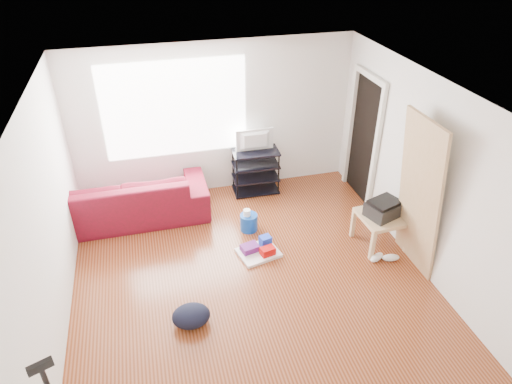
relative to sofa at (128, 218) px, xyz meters
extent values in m
cube|color=#59230C|center=(1.53, -1.95, 0.00)|extent=(4.50, 5.00, 0.01)
cube|color=white|center=(1.53, -1.95, 2.50)|extent=(4.50, 5.00, 0.01)
cube|color=silver|center=(1.53, 0.55, 1.25)|extent=(4.50, 0.01, 2.50)
cube|color=silver|center=(-0.72, -1.95, 1.25)|extent=(0.01, 5.00, 2.50)
cube|color=silver|center=(3.78, -1.95, 1.25)|extent=(0.01, 5.00, 2.50)
cube|color=white|center=(0.93, 0.53, 1.50)|extent=(2.20, 0.01, 1.50)
cube|color=silver|center=(3.74, -0.70, 1.00)|extent=(0.06, 0.08, 2.00)
cube|color=silver|center=(3.74, 0.20, 1.00)|extent=(0.06, 0.08, 2.00)
cube|color=silver|center=(3.74, -0.25, 2.04)|extent=(0.06, 0.98, 0.08)
cube|color=black|center=(3.78, -0.25, 1.00)|extent=(0.01, 0.86, 1.98)
imported|color=#460E17|center=(0.00, 0.00, 0.00)|extent=(2.50, 0.98, 0.73)
cube|color=black|center=(2.14, 0.27, 0.03)|extent=(0.77, 0.46, 0.03)
cube|color=black|center=(2.14, 0.27, 0.27)|extent=(0.77, 0.46, 0.03)
cube|color=black|center=(2.14, 0.27, 0.51)|extent=(0.77, 0.46, 0.03)
cube|color=black|center=(2.14, 0.27, 0.75)|extent=(0.77, 0.46, 0.03)
cylinder|color=black|center=(1.78, 0.10, 0.38)|extent=(0.03, 0.03, 0.76)
cylinder|color=black|center=(1.80, 0.47, 0.38)|extent=(0.03, 0.03, 0.76)
cylinder|color=black|center=(2.48, 0.07, 0.38)|extent=(0.03, 0.03, 0.76)
cylinder|color=black|center=(2.49, 0.44, 0.38)|extent=(0.03, 0.03, 0.76)
imported|color=black|center=(2.14, 0.27, 0.94)|extent=(0.62, 0.08, 0.36)
cube|color=tan|center=(3.48, -1.57, 0.47)|extent=(0.64, 0.64, 0.05)
cube|color=tan|center=(3.23, -1.86, 0.22)|extent=(0.05, 0.05, 0.44)
cube|color=tan|center=(3.19, -1.31, 0.22)|extent=(0.05, 0.05, 0.44)
cube|color=tan|center=(3.77, -1.83, 0.22)|extent=(0.05, 0.05, 0.44)
cube|color=tan|center=(3.74, -1.28, 0.22)|extent=(0.05, 0.05, 0.44)
cube|color=black|center=(3.48, -1.57, 0.59)|extent=(0.54, 0.48, 0.19)
cube|color=black|center=(3.48, -1.57, 0.71)|extent=(0.49, 0.42, 0.04)
cylinder|color=#0C3F9B|center=(1.76, -0.77, 0.00)|extent=(0.30, 0.30, 0.26)
cylinder|color=white|center=(1.73, -0.77, 0.18)|extent=(0.11, 0.11, 0.10)
cube|color=white|center=(1.75, -1.37, 0.02)|extent=(0.63, 0.55, 0.04)
cube|color=#AF0806|center=(1.86, -1.45, 0.10)|extent=(0.22, 0.17, 0.11)
cube|color=#571766|center=(1.64, -1.31, 0.09)|extent=(0.27, 0.22, 0.09)
cube|color=#1836C7|center=(1.88, -1.26, 0.12)|extent=(0.18, 0.16, 0.15)
ellipsoid|color=black|center=(0.68, -2.39, 0.00)|extent=(0.46, 0.37, 0.24)
ellipsoid|color=silver|center=(3.29, -1.91, 0.05)|extent=(0.27, 0.20, 0.10)
ellipsoid|color=silver|center=(3.48, -1.96, 0.05)|extent=(0.26, 0.14, 0.10)
cube|color=black|center=(-0.47, -3.81, 1.43)|extent=(0.18, 0.10, 0.07)
cube|color=#A7834F|center=(3.66, -2.02, 0.00)|extent=(0.26, 0.85, 2.12)
camera|label=1|loc=(0.47, -6.16, 4.13)|focal=32.00mm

